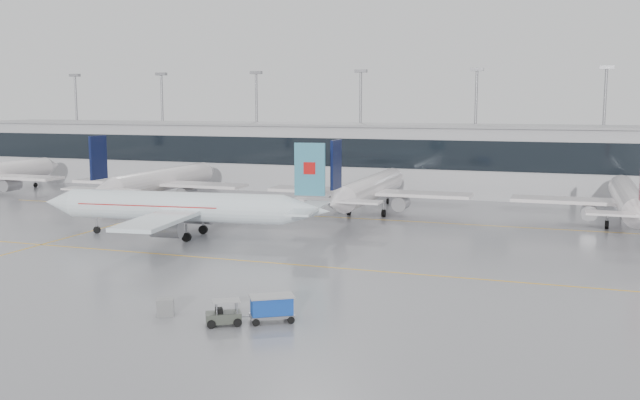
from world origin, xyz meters
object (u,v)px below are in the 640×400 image
(baggage_cart, at_px, (272,306))
(gse_unit, at_px, (165,307))
(baggage_tug, at_px, (224,316))
(air_canada_jet, at_px, (185,207))

(baggage_cart, height_order, gse_unit, baggage_cart)
(gse_unit, bearing_deg, baggage_cart, -20.70)
(baggage_tug, xyz_separation_m, gse_unit, (-5.34, 0.70, -0.00))
(baggage_tug, relative_size, baggage_cart, 1.00)
(air_canada_jet, distance_m, baggage_tug, 35.83)
(baggage_cart, xyz_separation_m, gse_unit, (-8.40, -1.20, -0.53))
(air_canada_jet, height_order, baggage_cart, air_canada_jet)
(baggage_tug, height_order, baggage_cart, baggage_cart)
(air_canada_jet, height_order, baggage_tug, air_canada_jet)
(air_canada_jet, xyz_separation_m, baggage_tug, (19.99, -29.58, -3.06))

